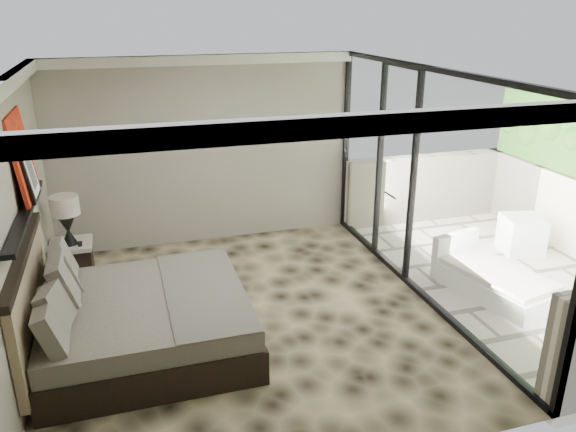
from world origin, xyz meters
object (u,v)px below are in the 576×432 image
object	(u,v)px
table_lamp	(66,214)
nightstand	(73,260)
ottoman	(521,234)
lounger	(492,279)
bed	(136,319)

from	to	relation	value
table_lamp	nightstand	bearing A→B (deg)	84.85
nightstand	ottoman	bearing A→B (deg)	-6.97
ottoman	lounger	world-z (taller)	lounger
bed	lounger	bearing A→B (deg)	-0.28
nightstand	lounger	size ratio (longest dim) A/B	0.32
nightstand	table_lamp	size ratio (longest dim) A/B	0.80
bed	table_lamp	xyz separation A→B (m)	(-0.73, 1.91, 0.59)
nightstand	table_lamp	world-z (taller)	table_lamp
bed	lounger	xyz separation A→B (m)	(4.36, -0.02, -0.17)
ottoman	lounger	distance (m)	1.56
bed	nightstand	size ratio (longest dim) A/B	4.15
table_lamp	lounger	xyz separation A→B (m)	(5.09, -1.93, -0.76)
nightstand	table_lamp	bearing A→B (deg)	-93.18
lounger	ottoman	bearing A→B (deg)	26.14
table_lamp	bed	bearing A→B (deg)	-69.01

